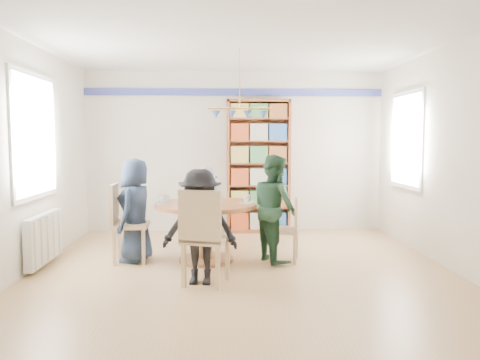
{
  "coord_description": "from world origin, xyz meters",
  "views": [
    {
      "loc": [
        -0.25,
        -5.45,
        1.56
      ],
      "look_at": [
        0.0,
        0.4,
        1.05
      ],
      "focal_mm": 35.0,
      "sensor_mm": 36.0,
      "label": 1
    }
  ],
  "objects": [
    {
      "name": "radiator",
      "position": [
        -2.42,
        0.3,
        0.35
      ],
      "size": [
        0.12,
        1.0,
        0.6
      ],
      "color": "silver",
      "rests_on": "ground"
    },
    {
      "name": "chair_far",
      "position": [
        -0.44,
        1.49,
        0.47
      ],
      "size": [
        0.45,
        0.45,
        0.85
      ],
      "color": "tan",
      "rests_on": "ground"
    },
    {
      "name": "tableware",
      "position": [
        -0.46,
        0.49,
        0.82
      ],
      "size": [
        1.28,
        1.28,
        0.34
      ],
      "color": "white",
      "rests_on": "dining_table"
    },
    {
      "name": "ground",
      "position": [
        0.0,
        0.0,
        0.0
      ],
      "size": [
        5.0,
        5.0,
        0.0
      ],
      "primitive_type": "plane",
      "color": "tan"
    },
    {
      "name": "person_right",
      "position": [
        0.45,
        0.44,
        0.69
      ],
      "size": [
        0.72,
        0.81,
        1.37
      ],
      "primitive_type": "imported",
      "rotation": [
        0.0,
        0.0,
        1.93
      ],
      "color": "#1C3825",
      "rests_on": "ground"
    },
    {
      "name": "chair_left",
      "position": [
        -1.47,
        0.48,
        0.55
      ],
      "size": [
        0.45,
        0.45,
        1.0
      ],
      "color": "tan",
      "rests_on": "ground"
    },
    {
      "name": "person_left",
      "position": [
        -1.33,
        0.51,
        0.66
      ],
      "size": [
        0.56,
        0.73,
        1.32
      ],
      "primitive_type": "imported",
      "rotation": [
        0.0,
        0.0,
        -1.8
      ],
      "color": "#192437",
      "rests_on": "ground"
    },
    {
      "name": "dining_table",
      "position": [
        -0.43,
        0.46,
        0.56
      ],
      "size": [
        1.3,
        1.3,
        0.75
      ],
      "color": "brown",
      "rests_on": "ground"
    },
    {
      "name": "person_near",
      "position": [
        -0.47,
        -0.48,
        0.62
      ],
      "size": [
        0.85,
        0.56,
        1.25
      ],
      "primitive_type": "imported",
      "rotation": [
        0.0,
        0.0,
        -0.12
      ],
      "color": "black",
      "rests_on": "ground"
    },
    {
      "name": "bookshelf",
      "position": [
        0.39,
        2.34,
        1.09
      ],
      "size": [
        1.05,
        0.32,
        2.21
      ],
      "color": "brown",
      "rests_on": "ground"
    },
    {
      "name": "chair_near",
      "position": [
        -0.43,
        -0.58,
        0.57
      ],
      "size": [
        0.57,
        0.57,
        1.04
      ],
      "color": "tan",
      "rests_on": "ground"
    },
    {
      "name": "person_far",
      "position": [
        -0.42,
        1.35,
        0.58
      ],
      "size": [
        0.5,
        0.41,
        1.17
      ],
      "primitive_type": "imported",
      "rotation": [
        0.0,
        0.0,
        2.78
      ],
      "color": "gray",
      "rests_on": "ground"
    },
    {
      "name": "room_shell",
      "position": [
        -0.26,
        0.87,
        1.65
      ],
      "size": [
        5.0,
        5.0,
        5.0
      ],
      "color": "white",
      "rests_on": "ground"
    },
    {
      "name": "chair_right",
      "position": [
        0.63,
        0.4,
        0.46
      ],
      "size": [
        0.45,
        0.45,
        0.84
      ],
      "color": "tan",
      "rests_on": "ground"
    }
  ]
}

